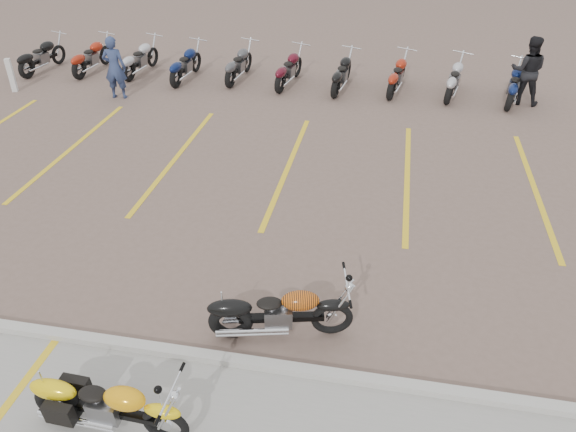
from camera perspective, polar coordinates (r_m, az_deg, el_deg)
name	(u,v)px	position (r m, az deg, el deg)	size (l,w,h in m)	color
ground	(244,273)	(9.66, -4.51, -5.83)	(100.00, 100.00, 0.00)	#6F584F
curb	(207,357)	(8.22, -8.18, -13.98)	(60.00, 0.18, 0.12)	#ADAAA3
parking_stripes	(288,167)	(12.95, 0.00, 5.01)	(38.00, 5.50, 0.01)	gold
yellow_cruiser	(107,406)	(7.46, -17.95, -17.87)	(2.03, 0.31, 0.83)	black
flame_cruiser	(277,313)	(8.24, -1.08, -9.83)	(2.08, 0.62, 0.87)	black
person_a	(115,68)	(17.48, -17.21, 14.20)	(0.66, 0.43, 1.80)	navy
person_b	(528,71)	(17.64, 23.19, 13.42)	(0.93, 0.73, 1.92)	black
bollard	(11,75)	(19.26, -26.30, 12.70)	(0.15, 0.15, 1.00)	silver
bg_bike_row	(262,67)	(18.02, -2.67, 14.93)	(15.71, 2.06, 1.10)	black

